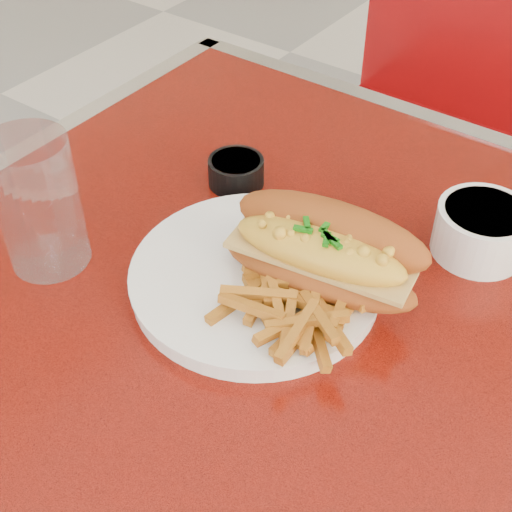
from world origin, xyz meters
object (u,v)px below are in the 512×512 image
Objects in this scene: dinner_plate at (256,277)px; fork at (302,292)px; mac_hoagie at (324,250)px; diner_table at (419,465)px; water_tumbler at (38,203)px; sauce_cup_left at (236,171)px; gravy_ramekin at (481,229)px.

dinner_plate and fork have the same top height.
fork is at bearing -109.16° from mac_hoagie.
water_tumbler is at bearing -165.44° from diner_table.
water_tumbler is at bearing 76.90° from fork.
dinner_plate is 4.09× the size of sauce_cup_left.
fork is at bearing 3.17° from dinner_plate.
mac_hoagie is at bearing -124.16° from gravy_ramekin.
dinner_plate is 0.25m from gravy_ramekin.
fork is (-0.01, -0.03, -0.04)m from mac_hoagie.
sauce_cup_left is 0.57× the size of water_tumbler.
gravy_ramekin is at bearing -65.08° from fork.
gravy_ramekin is at bearing 104.10° from diner_table.
mac_hoagie is 1.72× the size of fork.
diner_table is at bearing -19.73° from sauce_cup_left.
mac_hoagie is 1.46× the size of water_tumbler.
sauce_cup_left is at bearing -169.32° from gravy_ramekin.
water_tumbler reaches higher than sauce_cup_left.
fork reaches higher than diner_table.
water_tumbler is at bearing -163.17° from mac_hoagie.
dinner_plate is (-0.21, -0.01, 0.17)m from diner_table.
water_tumbler is (-0.26, -0.10, 0.06)m from fork.
water_tumbler reaches higher than fork.
mac_hoagie reaches higher than gravy_ramekin.
gravy_ramekin reaches higher than sauce_cup_left.
dinner_plate is 0.08m from mac_hoagie.
diner_table is 8.29× the size of water_tumbler.
gravy_ramekin is at bearing 37.28° from water_tumbler.
fork is 0.21m from gravy_ramekin.
dinner_plate is 0.18m from sauce_cup_left.
dinner_plate is at bearing 25.07° from water_tumbler.
mac_hoagie reaches higher than dinner_plate.
sauce_cup_left is at bearing 133.53° from dinner_plate.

